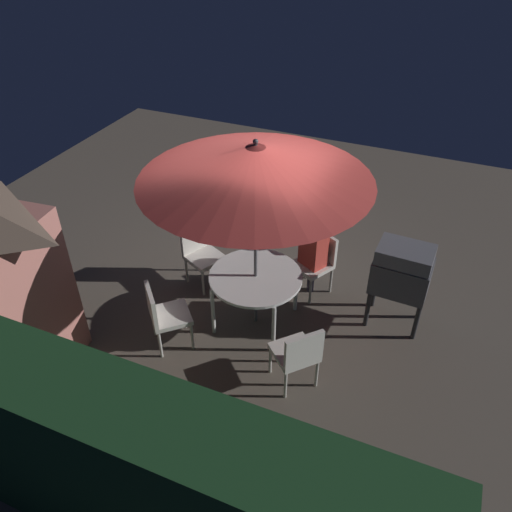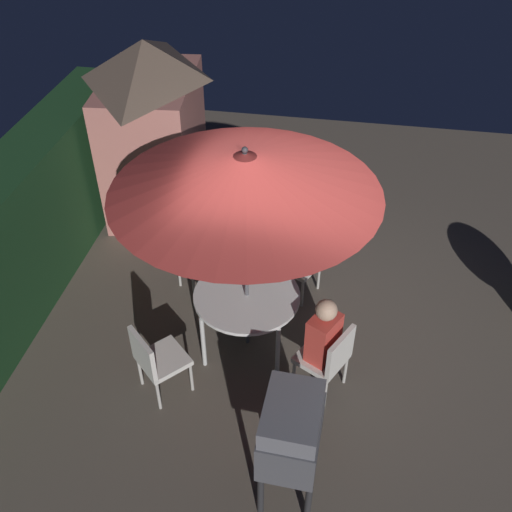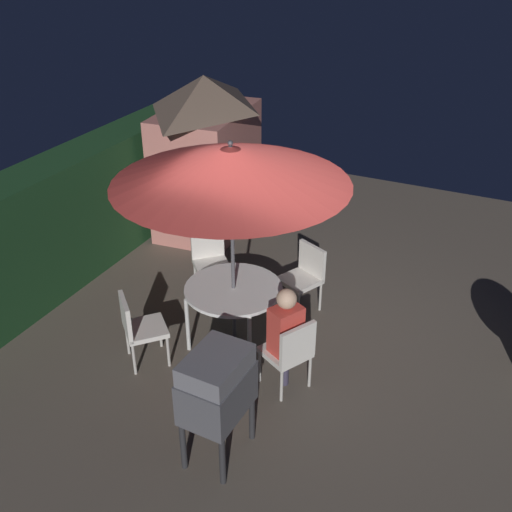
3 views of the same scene
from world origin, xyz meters
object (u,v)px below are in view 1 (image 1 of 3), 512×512
Objects in this scene: chair_far_side at (201,251)px; person_in_red at (314,246)px; potted_plant_by_grill at (23,275)px; patio_table at (256,280)px; potted_plant_by_shed at (283,164)px; chair_toward_house at (298,353)px; bbq_grill at (402,271)px; chair_toward_hedge at (163,313)px; chair_near_shed at (317,259)px; patio_umbrella at (256,163)px.

chair_far_side is 1.60m from person_in_red.
potted_plant_by_grill is 3.91m from person_in_red.
chair_far_side reaches higher than patio_table.
person_in_red reaches higher than potted_plant_by_shed.
chair_toward_house is (-1.91, 1.31, 0.00)m from chair_far_side.
bbq_grill is at bearing -160.85° from potted_plant_by_grill.
chair_toward_hedge is (0.87, 0.82, -0.19)m from patio_table.
potted_plant_by_grill is 0.76× the size of person_in_red.
patio_table is 1.24× the size of potted_plant_by_grill.
potted_plant_by_shed is (0.03, -4.25, 0.06)m from chair_toward_hedge.
patio_umbrella is at bearing 61.54° from chair_near_shed.
bbq_grill is 1.22m from person_in_red.
potted_plant_by_shed is 0.77× the size of person_in_red.
person_in_red is (-0.48, -0.88, 0.08)m from patio_table.
patio_umbrella is 2.15m from chair_toward_house.
chair_far_side is at bearing 4.11° from bbq_grill.
potted_plant_by_shed is at bearing -75.18° from patio_umbrella.
person_in_red is at bearing -128.44° from chair_toward_hedge.
potted_plant_by_grill reaches higher than chair_toward_hedge.
chair_toward_house is at bearing 100.68° from chair_near_shed.
chair_far_side is (1.06, -0.50, -0.19)m from patio_table.
chair_far_side is at bearing 87.02° from potted_plant_by_shed.
potted_plant_by_shed is 4.81m from potted_plant_by_grill.
chair_toward_hedge is 2.11m from potted_plant_by_grill.
person_in_red is at bearing -118.46° from patio_table.
chair_near_shed is (1.16, -0.26, -0.33)m from bbq_grill.
patio_table is 3.13m from potted_plant_by_grill.
potted_plant_by_shed is (-0.15, -2.92, 0.06)m from chair_far_side.
patio_table is at bearing -162.87° from potted_plant_by_grill.
chair_toward_hedge is 0.71× the size of person_in_red.
potted_plant_by_shed is at bearing -59.97° from chair_near_shed.
person_in_red is (-1.54, -0.38, 0.26)m from chair_far_side.
chair_toward_house is at bearing 145.58° from chair_far_side.
patio_umbrella reaches higher than chair_near_shed.
chair_near_shed is 1.79m from chair_toward_house.
bbq_grill is at bearing -149.23° from chair_toward_hedge.
chair_toward_hedge and chair_toward_house have the same top height.
potted_plant_by_grill is (3.50, 1.88, 0.02)m from chair_near_shed.
patio_umbrella is 2.70× the size of potted_plant_by_shed.
chair_toward_hedge is 4.25m from potted_plant_by_shed.
bbq_grill reaches higher than potted_plant_by_grill.
chair_near_shed is 1.00× the size of chair_toward_hedge.
chair_near_shed is (-0.52, -0.96, -1.80)m from patio_umbrella.
bbq_grill is 3.77m from potted_plant_by_shed.
chair_toward_hedge is 2.19m from person_in_red.
potted_plant_by_grill is at bearing 64.44° from potted_plant_by_shed.
person_in_red is (0.04, 0.08, 0.26)m from chair_near_shed.
chair_toward_hedge is at bearing 51.94° from chair_near_shed.
bbq_grill reaches higher than chair_toward_house.
patio_table is 1.83m from bbq_grill.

